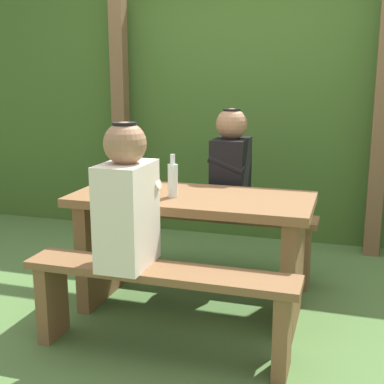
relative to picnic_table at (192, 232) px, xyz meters
name	(u,v)px	position (x,y,z in m)	size (l,w,h in m)	color
ground_plane	(192,308)	(0.00, 0.00, -0.49)	(12.00, 12.00, 0.00)	#4B7038
hedge_backdrop	(256,112)	(0.00, 2.06, 0.57)	(6.40, 1.06, 2.11)	#3A5C23
pergola_post_left	(120,107)	(-1.08, 1.37, 0.64)	(0.12, 0.12, 2.25)	brown
pergola_post_right	(382,112)	(1.08, 1.37, 0.64)	(0.12, 0.12, 2.25)	brown
picnic_table	(192,232)	(0.00, 0.00, 0.00)	(1.40, 0.64, 0.71)	brown
bench_near	(159,293)	(0.00, -0.56, -0.16)	(1.40, 0.24, 0.47)	brown
bench_far	(215,231)	(0.00, 0.56, -0.16)	(1.40, 0.24, 0.47)	brown
person_white_shirt	(127,201)	(-0.16, -0.56, 0.31)	(0.25, 0.35, 0.72)	silver
person_black_coat	(231,166)	(0.10, 0.56, 0.31)	(0.25, 0.35, 0.72)	black
drinking_glass	(146,183)	(-0.29, 0.01, 0.28)	(0.08, 0.08, 0.10)	silver
bottle_left	(173,179)	(-0.09, -0.08, 0.33)	(0.06, 0.06, 0.25)	silver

